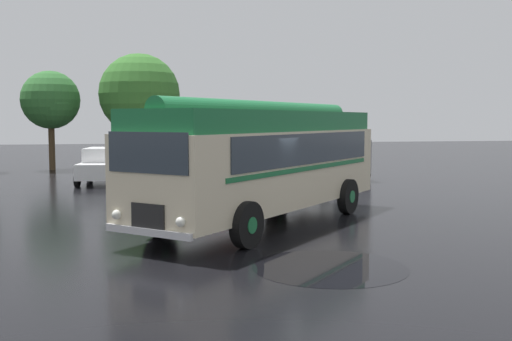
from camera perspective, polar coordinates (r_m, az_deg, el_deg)
ground_plane at (r=16.34m, az=-0.63°, el=-5.60°), size 120.00×120.00×0.00m
vintage_bus at (r=16.98m, az=0.97°, el=1.24°), size 8.62×9.08×3.49m
car_near_left at (r=28.78m, az=-14.39°, el=0.48°), size 2.36×4.38×1.66m
car_mid_left at (r=29.27m, az=-8.53°, el=0.65°), size 2.31×4.36×1.66m
car_mid_right at (r=29.71m, az=-3.64°, el=0.76°), size 2.22×4.33×1.66m
car_far_right at (r=29.46m, az=2.22°, el=0.73°), size 2.14×4.29×1.66m
box_van at (r=31.34m, az=7.12°, el=1.89°), size 2.44×5.82×2.50m
tree_left_of_centre at (r=37.17m, az=-18.90°, el=6.23°), size 3.40×3.40×5.82m
tree_centre at (r=36.45m, az=-10.83°, el=7.26°), size 4.77×4.77×6.87m
puddle_patch at (r=12.30m, az=7.03°, el=-9.12°), size 3.15×3.15×0.01m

